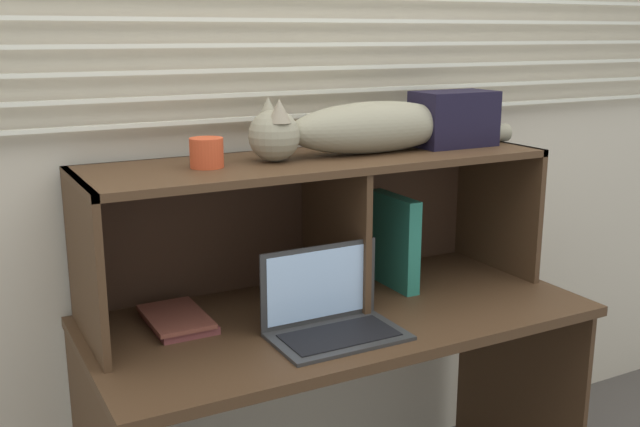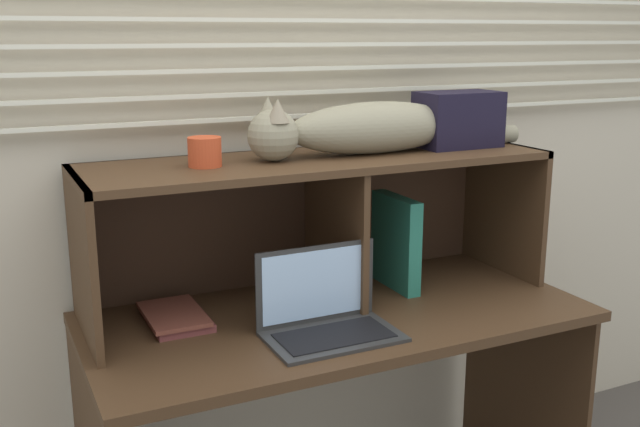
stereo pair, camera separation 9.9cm
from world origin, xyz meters
name	(u,v)px [view 2 (the right image)]	position (x,y,z in m)	size (l,w,h in m)	color
back_panel_with_blinds	(285,124)	(0.00, 0.55, 1.26)	(4.40, 0.08, 2.50)	beige
desk	(338,359)	(0.00, 0.17, 0.61)	(1.44, 0.68, 0.75)	#452E1B
hutch_shelf_unit	(317,197)	(0.01, 0.33, 1.06)	(1.39, 0.42, 0.44)	#452E1B
cat	(362,129)	(0.14, 0.29, 1.27)	(0.92, 0.17, 0.18)	gray
laptop	(326,316)	(-0.10, 0.05, 0.80)	(0.35, 0.22, 0.23)	#303030
binder_upright	(396,242)	(0.26, 0.29, 0.90)	(0.05, 0.23, 0.29)	#277964
book_stack	(175,317)	(-0.45, 0.30, 0.77)	(0.17, 0.25, 0.03)	brown
small_basket	(205,152)	(-0.35, 0.29, 1.23)	(0.09, 0.09, 0.08)	#C64524
storage_box	(458,119)	(0.48, 0.29, 1.28)	(0.26, 0.15, 0.17)	black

